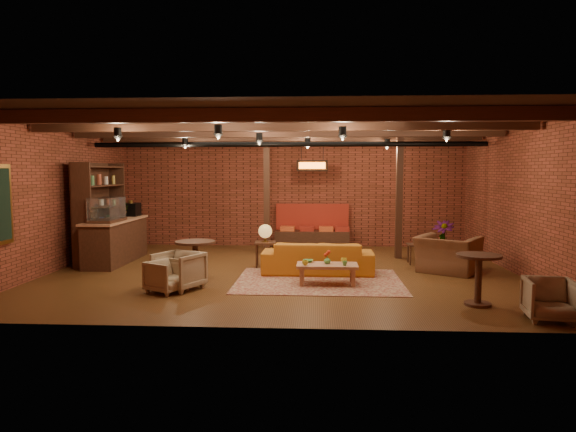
# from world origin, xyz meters

# --- Properties ---
(floor) EXTENTS (10.00, 10.00, 0.00)m
(floor) POSITION_xyz_m (0.00, 0.00, 0.00)
(floor) COLOR #3D250F
(floor) RESTS_ON ground
(ceiling) EXTENTS (10.00, 8.00, 0.02)m
(ceiling) POSITION_xyz_m (0.00, 0.00, 3.20)
(ceiling) COLOR black
(ceiling) RESTS_ON wall_back
(wall_back) EXTENTS (10.00, 0.02, 3.20)m
(wall_back) POSITION_xyz_m (0.00, 4.00, 1.60)
(wall_back) COLOR brown
(wall_back) RESTS_ON ground
(wall_front) EXTENTS (10.00, 0.02, 3.20)m
(wall_front) POSITION_xyz_m (0.00, -4.00, 1.60)
(wall_front) COLOR brown
(wall_front) RESTS_ON ground
(wall_left) EXTENTS (0.02, 8.00, 3.20)m
(wall_left) POSITION_xyz_m (-5.00, 0.00, 1.60)
(wall_left) COLOR brown
(wall_left) RESTS_ON ground
(wall_right) EXTENTS (0.02, 8.00, 3.20)m
(wall_right) POSITION_xyz_m (5.00, 0.00, 1.60)
(wall_right) COLOR brown
(wall_right) RESTS_ON ground
(ceiling_beams) EXTENTS (9.80, 6.40, 0.22)m
(ceiling_beams) POSITION_xyz_m (0.00, 0.00, 3.08)
(ceiling_beams) COLOR black
(ceiling_beams) RESTS_ON ceiling
(ceiling_pipe) EXTENTS (9.60, 0.12, 0.12)m
(ceiling_pipe) POSITION_xyz_m (0.00, 1.60, 2.85)
(ceiling_pipe) COLOR black
(ceiling_pipe) RESTS_ON ceiling
(post_left) EXTENTS (0.16, 0.16, 3.20)m
(post_left) POSITION_xyz_m (-0.60, 2.60, 1.60)
(post_left) COLOR black
(post_left) RESTS_ON ground
(post_right) EXTENTS (0.16, 0.16, 3.20)m
(post_right) POSITION_xyz_m (2.80, 2.00, 1.60)
(post_right) COLOR black
(post_right) RESTS_ON ground
(service_counter) EXTENTS (0.80, 2.50, 1.60)m
(service_counter) POSITION_xyz_m (-4.10, 1.00, 0.80)
(service_counter) COLOR black
(service_counter) RESTS_ON ground
(plant_counter) EXTENTS (0.35, 0.39, 0.30)m
(plant_counter) POSITION_xyz_m (-4.00, 1.20, 1.22)
(plant_counter) COLOR #337F33
(plant_counter) RESTS_ON service_counter
(shelving_hutch) EXTENTS (0.52, 2.00, 2.40)m
(shelving_hutch) POSITION_xyz_m (-4.50, 1.10, 1.20)
(shelving_hutch) COLOR black
(shelving_hutch) RESTS_ON ground
(banquette) EXTENTS (2.10, 0.70, 1.00)m
(banquette) POSITION_xyz_m (0.60, 3.55, 0.50)
(banquette) COLOR maroon
(banquette) RESTS_ON ground
(service_sign) EXTENTS (0.86, 0.06, 0.30)m
(service_sign) POSITION_xyz_m (0.60, 3.10, 2.35)
(service_sign) COLOR orange
(service_sign) RESTS_ON ceiling
(ceiling_spotlights) EXTENTS (6.40, 4.40, 0.28)m
(ceiling_spotlights) POSITION_xyz_m (0.00, 0.00, 2.86)
(ceiling_spotlights) COLOR black
(ceiling_spotlights) RESTS_ON ceiling
(rug) EXTENTS (3.30, 2.53, 0.01)m
(rug) POSITION_xyz_m (0.78, -0.87, 0.01)
(rug) COLOR maroon
(rug) RESTS_ON floor
(sofa) EXTENTS (2.38, 0.96, 0.69)m
(sofa) POSITION_xyz_m (0.76, -0.09, 0.35)
(sofa) COLOR #AC5F18
(sofa) RESTS_ON floor
(coffee_table) EXTENTS (1.18, 0.59, 0.65)m
(coffee_table) POSITION_xyz_m (0.93, -1.17, 0.36)
(coffee_table) COLOR #986447
(coffee_table) RESTS_ON floor
(side_table_lamp) EXTENTS (0.50, 0.50, 0.99)m
(side_table_lamp) POSITION_xyz_m (-0.44, 0.58, 0.75)
(side_table_lamp) COLOR black
(side_table_lamp) RESTS_ON floor
(round_table_left) EXTENTS (0.79, 0.79, 0.83)m
(round_table_left) POSITION_xyz_m (-1.65, -1.13, 0.56)
(round_table_left) COLOR black
(round_table_left) RESTS_ON floor
(armchair_a) EXTENTS (0.82, 0.84, 0.65)m
(armchair_a) POSITION_xyz_m (-1.97, -1.97, 0.32)
(armchair_a) COLOR #BAA690
(armchair_a) RESTS_ON floor
(armchair_b) EXTENTS (0.99, 0.97, 0.78)m
(armchair_b) POSITION_xyz_m (-1.82, -1.74, 0.39)
(armchair_b) COLOR #BAA690
(armchair_b) RESTS_ON floor
(armchair_right) EXTENTS (1.46, 1.34, 1.07)m
(armchair_right) POSITION_xyz_m (3.58, 0.15, 0.53)
(armchair_right) COLOR brown
(armchair_right) RESTS_ON floor
(side_table_book) EXTENTS (0.43, 0.43, 0.50)m
(side_table_book) POSITION_xyz_m (3.10, 1.20, 0.44)
(side_table_book) COLOR black
(side_table_book) RESTS_ON floor
(round_table_right) EXTENTS (0.72, 0.72, 0.84)m
(round_table_right) POSITION_xyz_m (3.38, -2.58, 0.56)
(round_table_right) COLOR black
(round_table_right) RESTS_ON floor
(armchair_far) EXTENTS (0.75, 0.72, 0.69)m
(armchair_far) POSITION_xyz_m (4.17, -3.40, 0.34)
(armchair_far) COLOR #BAA690
(armchair_far) RESTS_ON floor
(plant_tall) EXTENTS (2.12, 2.12, 2.88)m
(plant_tall) POSITION_xyz_m (3.90, 1.98, 1.44)
(plant_tall) COLOR #4C7F4C
(plant_tall) RESTS_ON floor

